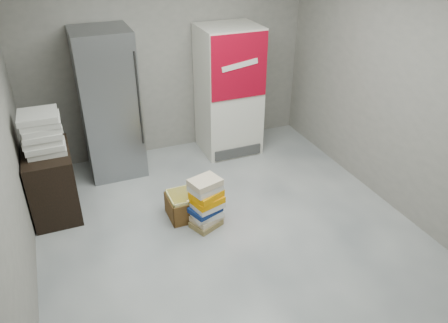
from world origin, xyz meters
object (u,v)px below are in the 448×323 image
object	(u,v)px
steel_fridge	(109,104)
coke_cooler	(229,91)
wood_shelf	(52,182)
cardboard_box	(184,207)
phonebook_stack_main	(206,203)

from	to	relation	value
steel_fridge	coke_cooler	bearing A→B (deg)	-0.18
wood_shelf	cardboard_box	xyz separation A→B (m)	(1.36, -0.65, -0.28)
phonebook_stack_main	cardboard_box	world-z (taller)	phonebook_stack_main
phonebook_stack_main	cardboard_box	bearing A→B (deg)	106.20
steel_fridge	phonebook_stack_main	bearing A→B (deg)	-66.92
wood_shelf	phonebook_stack_main	size ratio (longest dim) A/B	1.31
steel_fridge	phonebook_stack_main	xyz separation A→B (m)	(0.70, -1.65, -0.64)
coke_cooler	cardboard_box	xyz separation A→B (m)	(-1.12, -1.37, -0.78)
wood_shelf	cardboard_box	size ratio (longest dim) A/B	2.12
coke_cooler	cardboard_box	distance (m)	1.94
steel_fridge	cardboard_box	world-z (taller)	steel_fridge
coke_cooler	cardboard_box	size ratio (longest dim) A/B	4.76
cardboard_box	phonebook_stack_main	bearing A→B (deg)	-58.15
wood_shelf	cardboard_box	world-z (taller)	wood_shelf
coke_cooler	wood_shelf	xyz separation A→B (m)	(-2.48, -0.72, -0.50)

